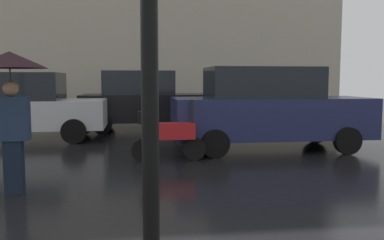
# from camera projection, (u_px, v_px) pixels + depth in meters

# --- Properties ---
(pedestrian_with_umbrella) EXTENTS (1.02, 1.02, 2.02)m
(pedestrian_with_umbrella) POSITION_uv_depth(u_px,v_px,m) (10.00, 81.00, 5.69)
(pedestrian_with_umbrella) COLOR black
(pedestrian_with_umbrella) RESTS_ON ground
(parked_scooter) EXTENTS (1.50, 0.32, 1.23)m
(parked_scooter) POSITION_uv_depth(u_px,v_px,m) (166.00, 134.00, 8.14)
(parked_scooter) COLOR black
(parked_scooter) RESTS_ON ground
(parked_car_left) EXTENTS (4.53, 1.82, 1.91)m
(parked_car_left) POSITION_uv_depth(u_px,v_px,m) (268.00, 109.00, 9.44)
(parked_car_left) COLOR #1E234C
(parked_car_left) RESTS_ON ground
(parked_car_right) EXTENTS (4.20, 1.96, 1.82)m
(parked_car_right) POSITION_uv_depth(u_px,v_px,m) (23.00, 106.00, 11.00)
(parked_car_right) COLOR silver
(parked_car_right) RESTS_ON ground
(parked_car_distant) EXTENTS (4.07, 2.08, 1.91)m
(parked_car_distant) POSITION_uv_depth(u_px,v_px,m) (143.00, 100.00, 13.31)
(parked_car_distant) COLOR black
(parked_car_distant) RESTS_ON ground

